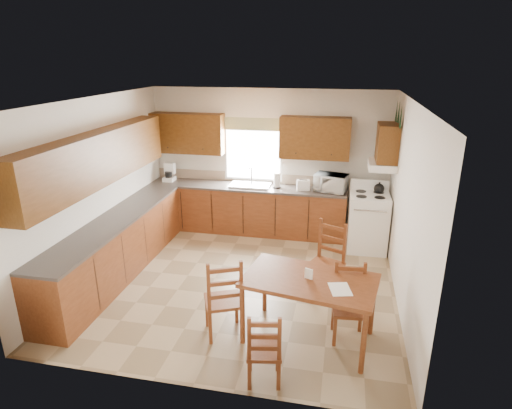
% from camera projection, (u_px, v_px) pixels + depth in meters
% --- Properties ---
extents(floor, '(4.50, 4.50, 0.00)m').
position_uv_depth(floor, '(242.00, 281.00, 6.53)').
color(floor, '#9C8561').
rests_on(floor, ground).
extents(ceiling, '(4.50, 4.50, 0.00)m').
position_uv_depth(ceiling, '(240.00, 100.00, 5.63)').
color(ceiling, brown).
rests_on(ceiling, floor).
extents(wall_left, '(4.50, 4.50, 0.00)m').
position_uv_depth(wall_left, '(98.00, 188.00, 6.51)').
color(wall_left, silver).
rests_on(wall_left, floor).
extents(wall_right, '(4.50, 4.50, 0.00)m').
position_uv_depth(wall_right, '(407.00, 208.00, 5.65)').
color(wall_right, silver).
rests_on(wall_right, floor).
extents(wall_back, '(4.50, 4.50, 0.00)m').
position_uv_depth(wall_back, '(269.00, 161.00, 8.16)').
color(wall_back, silver).
rests_on(wall_back, floor).
extents(wall_front, '(4.50, 4.50, 0.00)m').
position_uv_depth(wall_front, '(185.00, 272.00, 4.00)').
color(wall_front, silver).
rests_on(wall_front, floor).
extents(lower_cab_back, '(3.75, 0.60, 0.88)m').
position_uv_depth(lower_cab_back, '(247.00, 210.00, 8.25)').
color(lower_cab_back, brown).
rests_on(lower_cab_back, floor).
extents(lower_cab_left, '(0.60, 3.60, 0.88)m').
position_uv_depth(lower_cab_left, '(117.00, 248.00, 6.61)').
color(lower_cab_left, brown).
rests_on(lower_cab_left, floor).
extents(counter_back, '(3.75, 0.63, 0.04)m').
position_uv_depth(counter_back, '(246.00, 187.00, 8.10)').
color(counter_back, '#453C38').
rests_on(counter_back, lower_cab_back).
extents(counter_left, '(0.63, 3.60, 0.04)m').
position_uv_depth(counter_left, '(114.00, 220.00, 6.46)').
color(counter_left, '#453C38').
rests_on(counter_left, lower_cab_left).
extents(backsplash, '(3.75, 0.01, 0.18)m').
position_uv_depth(backsplash, '(250.00, 177.00, 8.33)').
color(backsplash, gray).
rests_on(backsplash, counter_back).
extents(upper_cab_back_left, '(1.41, 0.33, 0.75)m').
position_uv_depth(upper_cab_back_left, '(188.00, 133.00, 8.13)').
color(upper_cab_back_left, '#5E3412').
rests_on(upper_cab_back_left, wall_back).
extents(upper_cab_back_right, '(1.25, 0.33, 0.75)m').
position_uv_depth(upper_cab_back_right, '(315.00, 138.00, 7.68)').
color(upper_cab_back_right, '#5E3412').
rests_on(upper_cab_back_right, wall_back).
extents(upper_cab_left, '(0.33, 3.60, 0.75)m').
position_uv_depth(upper_cab_left, '(98.00, 158.00, 6.17)').
color(upper_cab_left, '#5E3412').
rests_on(upper_cab_left, wall_left).
extents(upper_cab_stove, '(0.33, 0.62, 0.62)m').
position_uv_depth(upper_cab_stove, '(387.00, 143.00, 7.03)').
color(upper_cab_stove, '#5E3412').
rests_on(upper_cab_stove, wall_right).
extents(range_hood, '(0.44, 0.62, 0.12)m').
position_uv_depth(range_hood, '(382.00, 165.00, 7.16)').
color(range_hood, white).
rests_on(range_hood, wall_right).
extents(window_frame, '(1.13, 0.02, 1.18)m').
position_uv_depth(window_frame, '(253.00, 150.00, 8.12)').
color(window_frame, white).
rests_on(window_frame, wall_back).
extents(window_pane, '(1.05, 0.01, 1.10)m').
position_uv_depth(window_pane, '(253.00, 150.00, 8.12)').
color(window_pane, white).
rests_on(window_pane, wall_back).
extents(window_valance, '(1.19, 0.01, 0.24)m').
position_uv_depth(window_valance, '(253.00, 124.00, 7.93)').
color(window_valance, '#557135').
rests_on(window_valance, wall_back).
extents(sink_basin, '(0.75, 0.45, 0.04)m').
position_uv_depth(sink_basin, '(250.00, 185.00, 8.07)').
color(sink_basin, silver).
rests_on(sink_basin, counter_back).
extents(pine_decal_a, '(0.22, 0.22, 0.36)m').
position_uv_depth(pine_decal_a, '(401.00, 116.00, 6.55)').
color(pine_decal_a, black).
rests_on(pine_decal_a, wall_right).
extents(pine_decal_b, '(0.22, 0.22, 0.36)m').
position_uv_depth(pine_decal_b, '(399.00, 111.00, 6.83)').
color(pine_decal_b, black).
rests_on(pine_decal_b, wall_right).
extents(pine_decal_c, '(0.22, 0.22, 0.36)m').
position_uv_depth(pine_decal_c, '(397.00, 111.00, 7.14)').
color(pine_decal_c, black).
rests_on(pine_decal_c, wall_right).
extents(stove, '(0.68, 0.70, 0.99)m').
position_uv_depth(stove, '(368.00, 222.00, 7.48)').
color(stove, white).
rests_on(stove, floor).
extents(coffeemaker, '(0.28, 0.31, 0.37)m').
position_uv_depth(coffeemaker, '(169.00, 172.00, 8.36)').
color(coffeemaker, white).
rests_on(coffeemaker, counter_back).
extents(paper_towel, '(0.14, 0.14, 0.28)m').
position_uv_depth(paper_towel, '(277.00, 180.00, 7.95)').
color(paper_towel, white).
rests_on(paper_towel, counter_back).
extents(toaster, '(0.25, 0.19, 0.19)m').
position_uv_depth(toaster, '(303.00, 185.00, 7.82)').
color(toaster, white).
rests_on(toaster, counter_back).
extents(microwave, '(0.59, 0.48, 0.31)m').
position_uv_depth(microwave, '(331.00, 183.00, 7.74)').
color(microwave, white).
rests_on(microwave, counter_back).
extents(dining_table, '(1.65, 1.12, 0.81)m').
position_uv_depth(dining_table, '(309.00, 309.00, 5.09)').
color(dining_table, brown).
rests_on(dining_table, floor).
extents(chair_near_left, '(0.57, 0.56, 1.04)m').
position_uv_depth(chair_near_left, '(223.00, 296.00, 5.15)').
color(chair_near_left, brown).
rests_on(chair_near_left, floor).
extents(chair_near_right, '(0.42, 0.40, 0.85)m').
position_uv_depth(chair_near_right, '(264.00, 346.00, 4.41)').
color(chair_near_right, brown).
rests_on(chair_near_right, floor).
extents(chair_far_left, '(0.58, 0.57, 1.06)m').
position_uv_depth(chair_far_left, '(325.00, 261.00, 6.01)').
color(chair_far_left, brown).
rests_on(chair_far_left, floor).
extents(chair_far_right, '(0.43, 0.41, 0.94)m').
position_uv_depth(chair_far_right, '(350.00, 305.00, 5.06)').
color(chair_far_right, brown).
rests_on(chair_far_right, floor).
extents(table_paper, '(0.29, 0.34, 0.00)m').
position_uv_depth(table_paper, '(340.00, 289.00, 4.73)').
color(table_paper, white).
rests_on(table_paper, dining_table).
extents(table_card, '(0.10, 0.06, 0.13)m').
position_uv_depth(table_card, '(309.00, 274.00, 4.94)').
color(table_card, white).
rests_on(table_card, dining_table).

